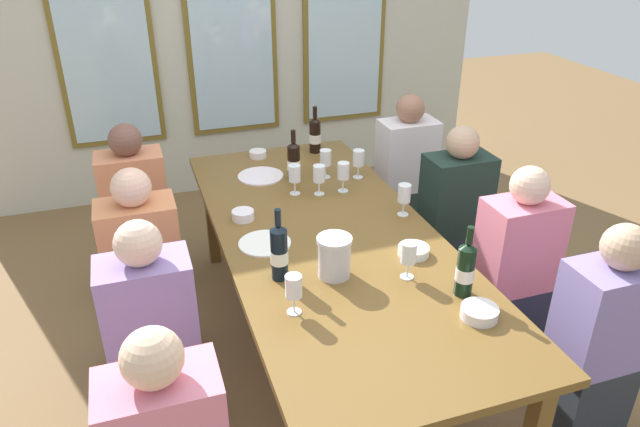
{
  "coord_description": "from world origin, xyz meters",
  "views": [
    {
      "loc": [
        -0.86,
        -2.4,
        2.19
      ],
      "look_at": [
        0.0,
        0.14,
        0.79
      ],
      "focal_mm": 33.12,
      "sensor_mm": 36.0,
      "label": 1
    }
  ],
  "objects_px": {
    "white_plate_0": "(265,243)",
    "tasting_bowl_0": "(243,215)",
    "wine_bottle_3": "(465,269)",
    "seated_person_4": "(145,275)",
    "wine_glass_1": "(325,158)",
    "seated_person_3": "(514,272)",
    "wine_glass_2": "(295,174)",
    "wine_glass_7": "(294,287)",
    "seated_person_0": "(137,216)",
    "tasting_bowl_1": "(258,154)",
    "seated_person_5": "(454,219)",
    "white_plate_1": "(261,176)",
    "seated_person_7": "(598,346)",
    "tasting_bowl_2": "(414,251)",
    "seated_person_1": "(405,177)",
    "seated_person_2": "(154,341)",
    "dining_table": "(329,246)",
    "metal_pitcher": "(334,256)",
    "wine_glass_5": "(343,172)",
    "wine_bottle_1": "(279,252)",
    "tasting_bowl_3": "(479,312)",
    "wine_bottle_2": "(315,135)",
    "wine_bottle_0": "(294,161)",
    "wine_glass_0": "(404,195)",
    "wine_glass_4": "(319,174)",
    "wine_glass_6": "(409,254)"
  },
  "relations": [
    {
      "from": "wine_bottle_3",
      "to": "wine_glass_5",
      "type": "relative_size",
      "value": 1.84
    },
    {
      "from": "white_plate_0",
      "to": "seated_person_1",
      "type": "relative_size",
      "value": 0.23
    },
    {
      "from": "wine_glass_2",
      "to": "seated_person_2",
      "type": "distance_m",
      "value": 1.22
    },
    {
      "from": "wine_bottle_3",
      "to": "seated_person_4",
      "type": "bearing_deg",
      "value": 143.99
    },
    {
      "from": "wine_bottle_1",
      "to": "tasting_bowl_1",
      "type": "distance_m",
      "value": 1.43
    },
    {
      "from": "white_plate_0",
      "to": "wine_bottle_2",
      "type": "relative_size",
      "value": 0.82
    },
    {
      "from": "wine_glass_5",
      "to": "tasting_bowl_1",
      "type": "bearing_deg",
      "value": 117.48
    },
    {
      "from": "wine_bottle_0",
      "to": "seated_person_0",
      "type": "height_order",
      "value": "seated_person_0"
    },
    {
      "from": "tasting_bowl_1",
      "to": "wine_glass_7",
      "type": "height_order",
      "value": "wine_glass_7"
    },
    {
      "from": "tasting_bowl_2",
      "to": "wine_glass_5",
      "type": "distance_m",
      "value": 0.77
    },
    {
      "from": "tasting_bowl_1",
      "to": "seated_person_5",
      "type": "bearing_deg",
      "value": -39.47
    },
    {
      "from": "wine_glass_1",
      "to": "seated_person_3",
      "type": "height_order",
      "value": "seated_person_3"
    },
    {
      "from": "white_plate_1",
      "to": "seated_person_7",
      "type": "distance_m",
      "value": 2.03
    },
    {
      "from": "white_plate_0",
      "to": "wine_bottle_1",
      "type": "distance_m",
      "value": 0.33
    },
    {
      "from": "metal_pitcher",
      "to": "wine_glass_5",
      "type": "height_order",
      "value": "metal_pitcher"
    },
    {
      "from": "wine_glass_7",
      "to": "seated_person_0",
      "type": "relative_size",
      "value": 0.16
    },
    {
      "from": "white_plate_0",
      "to": "tasting_bowl_0",
      "type": "relative_size",
      "value": 2.19
    },
    {
      "from": "seated_person_1",
      "to": "seated_person_2",
      "type": "xyz_separation_m",
      "value": [
        -1.8,
        -1.23,
        0.0
      ]
    },
    {
      "from": "seated_person_1",
      "to": "seated_person_2",
      "type": "height_order",
      "value": "same"
    },
    {
      "from": "wine_glass_2",
      "to": "wine_glass_0",
      "type": "bearing_deg",
      "value": -42.56
    },
    {
      "from": "metal_pitcher",
      "to": "seated_person_3",
      "type": "height_order",
      "value": "seated_person_3"
    },
    {
      "from": "tasting_bowl_0",
      "to": "wine_glass_2",
      "type": "relative_size",
      "value": 0.67
    },
    {
      "from": "tasting_bowl_1",
      "to": "seated_person_7",
      "type": "xyz_separation_m",
      "value": [
        1.0,
        -2.03,
        -0.24
      ]
    },
    {
      "from": "white_plate_1",
      "to": "seated_person_7",
      "type": "relative_size",
      "value": 0.25
    },
    {
      "from": "dining_table",
      "to": "metal_pitcher",
      "type": "height_order",
      "value": "metal_pitcher"
    },
    {
      "from": "seated_person_5",
      "to": "seated_person_7",
      "type": "relative_size",
      "value": 1.0
    },
    {
      "from": "wine_glass_0",
      "to": "dining_table",
      "type": "bearing_deg",
      "value": -169.88
    },
    {
      "from": "wine_glass_0",
      "to": "seated_person_2",
      "type": "xyz_separation_m",
      "value": [
        -1.34,
        -0.36,
        -0.33
      ]
    },
    {
      "from": "wine_glass_1",
      "to": "seated_person_3",
      "type": "distance_m",
      "value": 1.25
    },
    {
      "from": "wine_bottle_1",
      "to": "wine_glass_1",
      "type": "relative_size",
      "value": 1.93
    },
    {
      "from": "white_plate_0",
      "to": "metal_pitcher",
      "type": "relative_size",
      "value": 1.34
    },
    {
      "from": "white_plate_0",
      "to": "wine_bottle_1",
      "type": "relative_size",
      "value": 0.76
    },
    {
      "from": "wine_glass_1",
      "to": "tasting_bowl_1",
      "type": "bearing_deg",
      "value": 125.16
    },
    {
      "from": "wine_bottle_2",
      "to": "white_plate_1",
      "type": "bearing_deg",
      "value": -147.03
    },
    {
      "from": "tasting_bowl_2",
      "to": "wine_glass_1",
      "type": "height_order",
      "value": "wine_glass_1"
    },
    {
      "from": "tasting_bowl_0",
      "to": "tasting_bowl_3",
      "type": "height_order",
      "value": "tasting_bowl_0"
    },
    {
      "from": "wine_glass_2",
      "to": "wine_glass_4",
      "type": "distance_m",
      "value": 0.14
    },
    {
      "from": "wine_bottle_2",
      "to": "seated_person_7",
      "type": "height_order",
      "value": "seated_person_7"
    },
    {
      "from": "wine_glass_5",
      "to": "seated_person_2",
      "type": "xyz_separation_m",
      "value": [
        -1.14,
        -0.74,
        -0.33
      ]
    },
    {
      "from": "wine_bottle_2",
      "to": "wine_glass_6",
      "type": "xyz_separation_m",
      "value": [
        -0.08,
        -1.55,
        0.0
      ]
    },
    {
      "from": "wine_bottle_2",
      "to": "seated_person_5",
      "type": "height_order",
      "value": "seated_person_5"
    },
    {
      "from": "wine_bottle_2",
      "to": "tasting_bowl_0",
      "type": "distance_m",
      "value": 1.03
    },
    {
      "from": "dining_table",
      "to": "tasting_bowl_2",
      "type": "distance_m",
      "value": 0.44
    },
    {
      "from": "wine_glass_0",
      "to": "seated_person_1",
      "type": "bearing_deg",
      "value": 62.45
    },
    {
      "from": "tasting_bowl_1",
      "to": "tasting_bowl_3",
      "type": "relative_size",
      "value": 0.74
    },
    {
      "from": "wine_glass_1",
      "to": "seated_person_2",
      "type": "bearing_deg",
      "value": -139.35
    },
    {
      "from": "seated_person_4",
      "to": "seated_person_5",
      "type": "xyz_separation_m",
      "value": [
        1.8,
        0.03,
        0.0
      ]
    },
    {
      "from": "white_plate_1",
      "to": "tasting_bowl_2",
      "type": "xyz_separation_m",
      "value": [
        0.47,
        -1.11,
        0.02
      ]
    },
    {
      "from": "white_plate_0",
      "to": "seated_person_4",
      "type": "relative_size",
      "value": 0.23
    },
    {
      "from": "seated_person_5",
      "to": "seated_person_0",
      "type": "bearing_deg",
      "value": 160.28
    }
  ]
}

